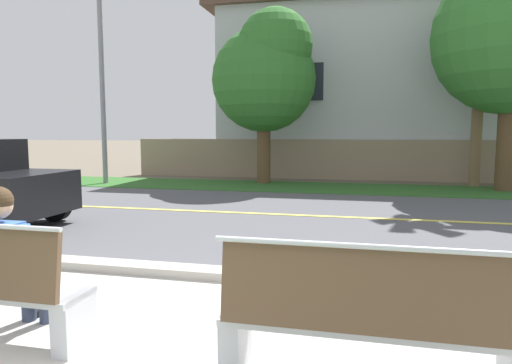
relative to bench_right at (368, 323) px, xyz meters
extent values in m
plane|color=#665B4C|center=(-1.54, 7.61, -0.46)|extent=(140.00, 140.00, 0.00)
cube|color=#B7B2A8|center=(-1.54, 0.01, -0.45)|extent=(44.00, 3.60, 0.01)
cube|color=#ADA89E|center=(-1.54, 1.96, -0.41)|extent=(44.00, 0.30, 0.11)
cube|color=#515156|center=(-1.54, 6.11, -0.46)|extent=(52.00, 8.00, 0.01)
cube|color=#E0CC4C|center=(-1.54, 6.11, -0.45)|extent=(48.00, 0.14, 0.01)
cube|color=#2D6026|center=(-1.54, 10.82, -0.45)|extent=(48.00, 2.80, 0.02)
cube|color=silver|center=(-2.18, 0.07, -0.24)|extent=(0.14, 0.40, 0.45)
cube|color=silver|center=(-0.90, 0.07, -0.24)|extent=(0.14, 0.40, 0.45)
cube|color=silver|center=(0.00, 0.07, -0.04)|extent=(1.94, 0.44, 0.05)
cube|color=brown|center=(0.00, -0.13, 0.25)|extent=(1.86, 0.12, 0.52)
cylinder|color=silver|center=(0.00, -0.14, 0.53)|extent=(1.94, 0.04, 0.04)
cylinder|color=#333D56|center=(-2.91, 0.26, 0.05)|extent=(0.15, 0.42, 0.15)
cylinder|color=#333D56|center=(-2.73, 0.26, 0.05)|extent=(0.15, 0.42, 0.15)
cylinder|color=#333D56|center=(-2.91, 0.45, -0.25)|extent=(0.12, 0.12, 0.43)
cube|color=black|center=(-2.91, 0.53, -0.43)|extent=(0.09, 0.24, 0.07)
cylinder|color=#333D56|center=(-2.73, 0.45, -0.25)|extent=(0.12, 0.12, 0.43)
cube|color=black|center=(-2.73, 0.53, -0.43)|extent=(0.09, 0.24, 0.07)
cube|color=#33599E|center=(-2.82, 0.07, 0.25)|extent=(0.34, 0.20, 0.52)
cylinder|color=#33599E|center=(-2.60, 0.09, 0.27)|extent=(0.09, 0.09, 0.46)
cylinder|color=black|center=(-5.68, 4.55, -0.14)|extent=(0.64, 0.18, 0.64)
cylinder|color=gray|center=(-8.17, 10.42, 3.11)|extent=(0.16, 0.16, 7.15)
cylinder|color=brown|center=(-3.18, 11.66, 0.58)|extent=(0.44, 0.44, 2.08)
sphere|color=#2D6B28|center=(-3.18, 11.66, 2.86)|extent=(3.32, 3.32, 3.32)
sphere|color=#2D6B28|center=(-2.77, 11.41, 3.86)|extent=(2.32, 2.32, 2.32)
cylinder|color=brown|center=(3.86, 11.28, 0.88)|extent=(0.48, 0.48, 2.67)
sphere|color=#33752D|center=(3.86, 11.28, 3.82)|extent=(4.28, 4.28, 4.28)
cylinder|color=brown|center=(3.29, 12.19, 4.06)|extent=(0.32, 0.32, 9.03)
cube|color=gray|center=(-1.88, 13.46, 0.24)|extent=(13.00, 0.36, 1.40)
cube|color=#B7BCC1|center=(0.79, 16.66, 2.64)|extent=(12.37, 6.40, 6.20)
cube|color=brown|center=(0.79, 16.66, 6.04)|extent=(13.36, 6.91, 0.60)
cube|color=#232833|center=(-1.99, 13.43, 2.95)|extent=(1.10, 0.06, 1.30)
cube|color=#232833|center=(3.57, 13.43, 2.95)|extent=(1.10, 0.06, 1.30)
camera|label=1|loc=(-0.06, -2.90, 1.21)|focal=32.16mm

